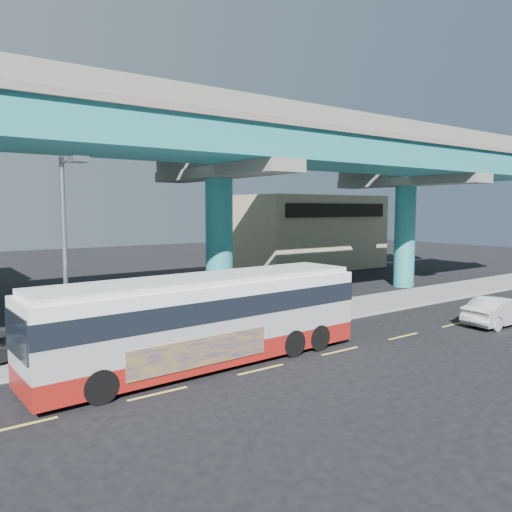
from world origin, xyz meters
TOP-DOWN VIEW (x-y plane):
  - ground at (0.00, 0.00)m, footprint 120.00×120.00m
  - sidewalk at (0.00, 5.50)m, footprint 70.00×4.00m
  - lane_markings at (-0.00, -0.30)m, footprint 58.00×0.12m
  - viaduct at (-0.00, 9.11)m, footprint 52.00×12.40m
  - building_beige at (18.00, 22.98)m, footprint 14.00×10.23m
  - transit_bus at (-5.28, 1.34)m, footprint 12.99×3.29m
  - sedan at (9.64, -1.72)m, footprint 1.95×4.52m
  - parked_car at (-11.48, 5.68)m, footprint 3.35×4.22m
  - street_lamp at (-9.52, 3.45)m, footprint 0.50×2.43m
  - stop_sign at (3.31, 4.18)m, footprint 0.76×0.31m

SIDE VIEW (x-z plane):
  - ground at x=0.00m, z-range 0.00..0.00m
  - lane_markings at x=0.00m, z-range 0.00..0.01m
  - sidewalk at x=0.00m, z-range 0.00..0.15m
  - sedan at x=9.64m, z-range 0.00..1.44m
  - parked_car at x=-11.48m, z-range 0.15..1.32m
  - transit_bus at x=-5.28m, z-range 0.16..3.47m
  - stop_sign at x=3.31m, z-range 0.75..3.42m
  - building_beige at x=18.00m, z-range 0.01..7.01m
  - street_lamp at x=-9.52m, z-range 1.28..8.70m
  - viaduct at x=0.00m, z-range 3.29..14.99m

